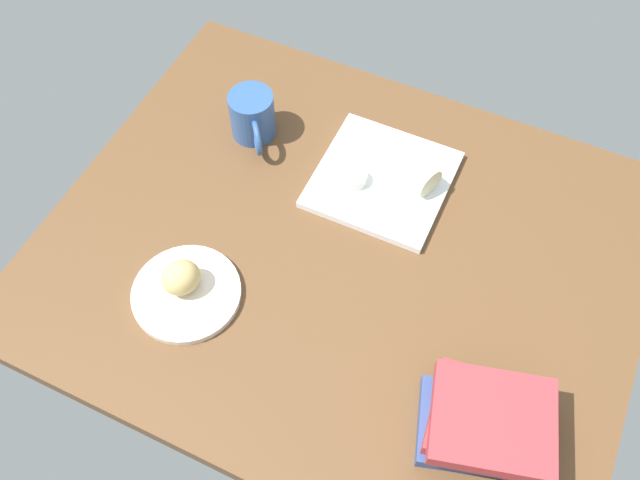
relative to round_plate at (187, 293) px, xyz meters
The scene contains 8 objects.
dining_table 30.03cm from the round_plate, 135.68° to the right, with size 110.00×90.00×4.00cm, color brown.
round_plate is the anchor object (origin of this frame).
scone_pastry 3.99cm from the round_plate, 41.69° to the right, with size 7.02×6.37×6.13cm, color tan.
square_plate 44.55cm from the round_plate, 119.84° to the right, with size 25.67×25.67×1.60cm, color white.
sauce_cup 39.42cm from the round_plate, 116.38° to the right, with size 4.99×4.99×2.36cm.
breakfast_wrap 48.95cm from the round_plate, 122.07° to the right, with size 5.93×5.93×13.30cm, color beige.
book_stack 56.03cm from the round_plate, behind, with size 23.29×19.88×9.25cm.
coffee_mug 40.20cm from the round_plate, 79.80° to the right, with size 11.03×12.95×10.13cm.
Camera 1 is at (-24.87, 63.38, 113.87)cm, focal length 38.57 mm.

